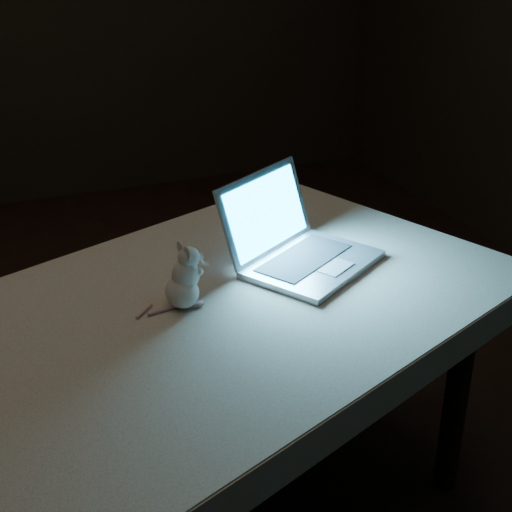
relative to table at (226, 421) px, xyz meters
name	(u,v)px	position (x,y,z in m)	size (l,w,h in m)	color
floor	(106,472)	(-0.28, 0.34, -0.37)	(5.00, 5.00, 0.00)	black
table	(226,421)	(0.00, 0.00, 0.00)	(1.36, 0.88, 0.73)	black
tablecloth	(233,301)	(0.04, 0.05, 0.33)	(1.45, 0.97, 0.09)	beige
laptop	(315,226)	(0.28, 0.07, 0.49)	(0.35, 0.30, 0.24)	#A5A6A9
plush_mouse	(181,277)	(-0.10, 0.00, 0.45)	(0.12, 0.12, 0.16)	white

